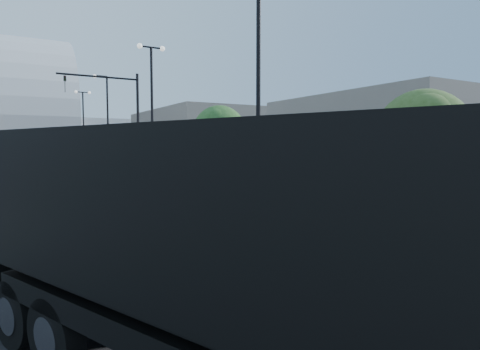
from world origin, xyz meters
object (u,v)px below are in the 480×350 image
white_sedan (81,192)px  dark_car_mid (1,181)px  pedestrian (415,212)px  dump_truck (100,252)px

white_sedan → dark_car_mid: size_ratio=1.04×
dark_car_mid → pedestrian: bearing=-85.3°
white_sedan → dark_car_mid: white_sedan is taller
dump_truck → dark_car_mid: dump_truck is taller
dump_truck → pedestrian: dump_truck is taller
dump_truck → pedestrian: 10.94m
white_sedan → pedestrian: 16.13m
dark_car_mid → pedestrian: size_ratio=2.51×
dump_truck → white_sedan: size_ratio=2.71×
dump_truck → dark_car_mid: 27.43m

